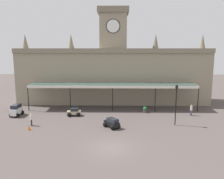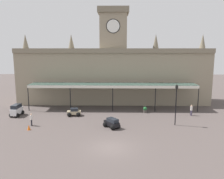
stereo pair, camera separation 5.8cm
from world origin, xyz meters
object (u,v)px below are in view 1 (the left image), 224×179
at_px(pedestrian_crossing_forecourt, 191,110).
at_px(car_black_estate, 112,123).
at_px(planter_near_kerb, 145,110).
at_px(victorian_lamppost, 176,100).
at_px(car_beige_sedan, 74,113).
at_px(pedestrian_near_entrance, 31,119).
at_px(traffic_cone, 29,128).
at_px(car_white_van, 17,111).

bearing_deg(pedestrian_crossing_forecourt, car_black_estate, -154.32).
height_order(car_black_estate, planter_near_kerb, car_black_estate).
relative_size(pedestrian_crossing_forecourt, victorian_lamppost, 0.30).
bearing_deg(pedestrian_crossing_forecourt, car_beige_sedan, -178.44).
distance_m(car_black_estate, car_beige_sedan, 7.91).
relative_size(pedestrian_near_entrance, planter_near_kerb, 1.74).
distance_m(traffic_cone, planter_near_kerb, 17.70).
height_order(car_beige_sedan, traffic_cone, car_beige_sedan).
xyz_separation_m(car_white_van, traffic_cone, (4.19, -6.23, -0.48)).
bearing_deg(planter_near_kerb, traffic_cone, -151.77).
bearing_deg(traffic_cone, pedestrian_near_entrance, 98.74).
distance_m(car_white_van, pedestrian_near_entrance, 6.02).
relative_size(car_white_van, traffic_cone, 3.74).
bearing_deg(planter_near_kerb, pedestrian_crossing_forecourt, -12.31).
xyz_separation_m(car_beige_sedan, traffic_cone, (-4.55, -6.38, -0.18)).
height_order(car_beige_sedan, pedestrian_near_entrance, pedestrian_near_entrance).
xyz_separation_m(pedestrian_near_entrance, traffic_cone, (0.26, -1.67, -0.58)).
bearing_deg(car_black_estate, car_beige_sedan, 137.92).
height_order(car_white_van, pedestrian_near_entrance, car_white_van).
relative_size(car_white_van, pedestrian_near_entrance, 1.46).
xyz_separation_m(pedestrian_crossing_forecourt, planter_near_kerb, (-6.87, 1.50, -0.42)).
distance_m(car_black_estate, pedestrian_crossing_forecourt, 13.36).
bearing_deg(pedestrian_crossing_forecourt, car_white_van, -178.61).
distance_m(pedestrian_crossing_forecourt, traffic_cone, 23.49).
relative_size(car_white_van, car_beige_sedan, 1.14).
bearing_deg(pedestrian_near_entrance, car_black_estate, -3.11).
distance_m(car_black_estate, planter_near_kerb, 8.93).
distance_m(car_white_van, traffic_cone, 7.52).
distance_m(car_white_van, victorian_lamppost, 23.53).
bearing_deg(traffic_cone, car_white_van, 123.91).
bearing_deg(car_white_van, victorian_lamppost, -9.74).
bearing_deg(car_black_estate, pedestrian_near_entrance, 176.89).
bearing_deg(victorian_lamppost, car_black_estate, -172.00).
bearing_deg(car_beige_sedan, pedestrian_crossing_forecourt, 1.56).
bearing_deg(planter_near_kerb, car_white_van, -173.81).
distance_m(car_black_estate, pedestrian_near_entrance, 10.70).
distance_m(car_black_estate, car_white_van, 15.49).
distance_m(pedestrian_near_entrance, planter_near_kerb, 17.21).
relative_size(car_black_estate, traffic_cone, 3.69).
bearing_deg(traffic_cone, car_beige_sedan, 54.52).
relative_size(victorian_lamppost, traffic_cone, 8.47).
bearing_deg(car_beige_sedan, car_white_van, -178.96).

